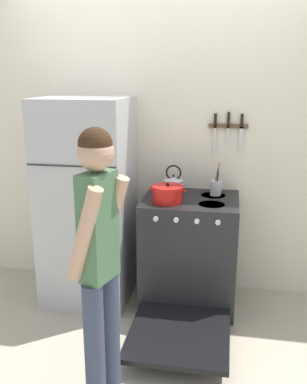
{
  "coord_description": "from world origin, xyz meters",
  "views": [
    {
      "loc": [
        0.57,
        -3.47,
        1.83
      ],
      "look_at": [
        0.03,
        -0.46,
        0.96
      ],
      "focal_mm": 40.0,
      "sensor_mm": 36.0,
      "label": 1
    }
  ],
  "objects_px": {
    "refrigerator": "(88,201)",
    "tea_kettle": "(174,184)",
    "stove_range": "(189,254)",
    "person": "(99,256)",
    "utensil_jar": "(216,187)",
    "dutch_oven_pot": "(168,194)"
  },
  "relations": [
    {
      "from": "refrigerator",
      "to": "tea_kettle",
      "type": "bearing_deg",
      "value": 12.39
    },
    {
      "from": "stove_range",
      "to": "person",
      "type": "relative_size",
      "value": 0.84
    },
    {
      "from": "refrigerator",
      "to": "utensil_jar",
      "type": "distance_m",
      "value": 1.03
    },
    {
      "from": "tea_kettle",
      "to": "utensil_jar",
      "type": "relative_size",
      "value": 0.87
    },
    {
      "from": "refrigerator",
      "to": "dutch_oven_pot",
      "type": "xyz_separation_m",
      "value": [
        0.66,
        -0.1,
        0.13
      ]
    },
    {
      "from": "stove_range",
      "to": "dutch_oven_pot",
      "type": "xyz_separation_m",
      "value": [
        -0.17,
        -0.08,
        0.51
      ]
    },
    {
      "from": "refrigerator",
      "to": "dutch_oven_pot",
      "type": "height_order",
      "value": "refrigerator"
    },
    {
      "from": "dutch_oven_pot",
      "to": "utensil_jar",
      "type": "xyz_separation_m",
      "value": [
        0.35,
        0.25,
        0.0
      ]
    },
    {
      "from": "tea_kettle",
      "to": "person",
      "type": "distance_m",
      "value": 1.33
    },
    {
      "from": "refrigerator",
      "to": "person",
      "type": "bearing_deg",
      "value": -68.61
    },
    {
      "from": "refrigerator",
      "to": "tea_kettle",
      "type": "xyz_separation_m",
      "value": [
        0.67,
        0.15,
        0.13
      ]
    },
    {
      "from": "dutch_oven_pot",
      "to": "tea_kettle",
      "type": "bearing_deg",
      "value": 86.99
    },
    {
      "from": "stove_range",
      "to": "utensil_jar",
      "type": "bearing_deg",
      "value": 41.99
    },
    {
      "from": "utensil_jar",
      "to": "person",
      "type": "relative_size",
      "value": 0.17
    },
    {
      "from": "utensil_jar",
      "to": "person",
      "type": "distance_m",
      "value": 1.43
    },
    {
      "from": "tea_kettle",
      "to": "person",
      "type": "relative_size",
      "value": 0.15
    },
    {
      "from": "refrigerator",
      "to": "stove_range",
      "type": "height_order",
      "value": "refrigerator"
    },
    {
      "from": "refrigerator",
      "to": "person",
      "type": "xyz_separation_m",
      "value": [
        0.46,
        -1.16,
        0.07
      ]
    },
    {
      "from": "utensil_jar",
      "to": "dutch_oven_pot",
      "type": "bearing_deg",
      "value": -144.4
    },
    {
      "from": "refrigerator",
      "to": "tea_kettle",
      "type": "distance_m",
      "value": 0.7
    },
    {
      "from": "dutch_oven_pot",
      "to": "tea_kettle",
      "type": "relative_size",
      "value": 1.19
    },
    {
      "from": "stove_range",
      "to": "dutch_oven_pot",
      "type": "relative_size",
      "value": 4.72
    }
  ]
}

